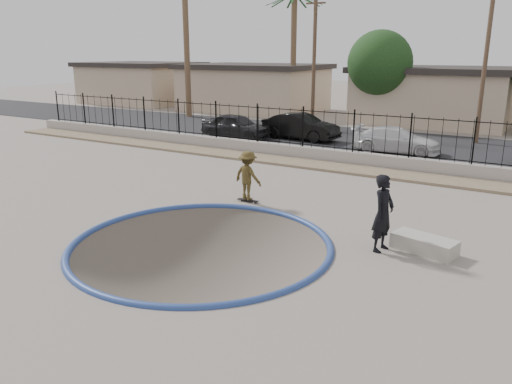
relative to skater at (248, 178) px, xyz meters
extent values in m
cube|color=slate|center=(1.01, 9.02, -1.93)|extent=(120.00, 120.00, 2.20)
torus|color=navy|center=(1.01, -3.98, -0.83)|extent=(7.04, 7.04, 0.20)
cube|color=#947C61|center=(1.01, 6.22, -0.78)|extent=(42.00, 1.60, 0.11)
cube|color=#9E968B|center=(1.01, 7.32, -0.53)|extent=(42.00, 0.45, 0.60)
cube|color=black|center=(1.01, 7.32, -0.11)|extent=(40.00, 0.04, 0.03)
cube|color=black|center=(1.01, 7.32, 1.47)|extent=(40.00, 0.04, 0.04)
cube|color=black|center=(1.01, 14.02, -0.82)|extent=(90.00, 8.00, 0.04)
cube|color=tan|center=(-26.99, 23.52, 0.92)|extent=(10.00, 8.00, 3.50)
cube|color=#2D2724|center=(-26.99, 23.52, 2.87)|extent=(10.60, 8.60, 0.40)
cube|color=tan|center=(-13.99, 23.52, 0.92)|extent=(11.00, 8.00, 3.50)
cube|color=#2D2724|center=(-13.99, 23.52, 2.87)|extent=(11.60, 8.60, 0.40)
cube|color=tan|center=(1.01, 23.52, 0.92)|extent=(10.00, 8.00, 3.50)
cube|color=#2D2724|center=(1.01, 23.52, 2.87)|extent=(10.60, 8.60, 0.40)
cylinder|color=brown|center=(-15.99, 17.02, 4.67)|extent=(0.44, 0.44, 11.00)
cylinder|color=brown|center=(-8.99, 21.02, 3.67)|extent=(0.44, 0.44, 9.00)
cylinder|color=#473323|center=(-4.99, 16.02, 3.67)|extent=(0.24, 0.24, 9.00)
cube|color=#473323|center=(-4.99, 16.02, 6.97)|extent=(1.30, 0.10, 0.10)
cylinder|color=#473323|center=(5.01, 16.02, 3.92)|extent=(0.24, 0.24, 9.50)
cylinder|color=#473323|center=(-1.99, 20.02, 0.67)|extent=(0.34, 0.34, 3.00)
sphere|color=#143311|center=(-1.99, 20.02, 3.37)|extent=(4.32, 4.32, 4.32)
imported|color=brown|center=(0.00, 0.00, 0.00)|extent=(1.17, 0.80, 1.67)
cube|color=black|center=(0.00, 0.00, -0.78)|extent=(0.78, 0.21, 0.02)
cylinder|color=silver|center=(-0.26, -0.08, -0.81)|extent=(0.05, 0.03, 0.05)
cylinder|color=silver|center=(-0.26, 0.07, -0.81)|extent=(0.05, 0.03, 0.05)
cylinder|color=silver|center=(0.26, -0.07, -0.81)|extent=(0.05, 0.03, 0.05)
cylinder|color=silver|center=(0.26, 0.08, -0.81)|extent=(0.05, 0.03, 0.05)
imported|color=black|center=(5.22, -1.88, 0.17)|extent=(0.60, 0.81, 2.01)
cube|color=#A5A092|center=(6.20, -1.40, -0.63)|extent=(1.72, 1.06, 0.40)
imported|color=black|center=(-7.25, 10.42, -0.08)|extent=(4.23, 1.72, 1.44)
imported|color=black|center=(-3.88, 12.02, -0.05)|extent=(4.62, 1.90, 1.49)
imported|color=silver|center=(1.95, 11.03, -0.17)|extent=(4.43, 1.99, 1.26)
camera|label=1|loc=(8.63, -13.87, 4.15)|focal=35.00mm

